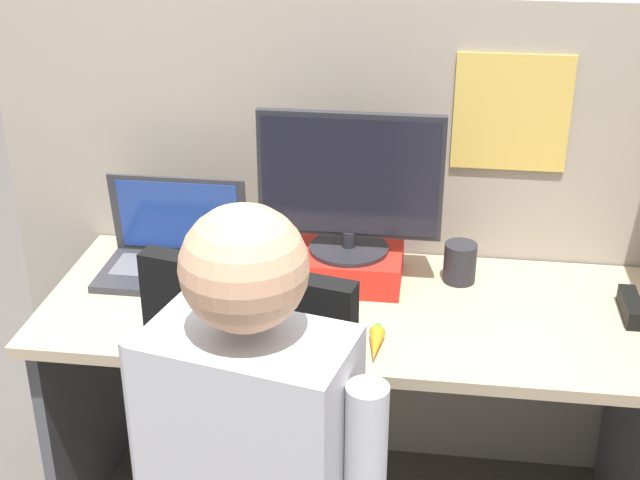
# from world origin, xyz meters

# --- Properties ---
(cubicle_panel_back) EXTENTS (2.05, 0.05, 1.41)m
(cubicle_panel_back) POSITION_xyz_m (0.00, 0.65, 0.71)
(cubicle_panel_back) COLOR gray
(cubicle_panel_back) RESTS_ON ground
(desk) EXTENTS (1.55, 0.62, 0.70)m
(desk) POSITION_xyz_m (0.00, 0.31, 0.54)
(desk) COLOR tan
(desk) RESTS_ON ground
(paper_box) EXTENTS (0.28, 0.23, 0.09)m
(paper_box) POSITION_xyz_m (-0.02, 0.44, 0.74)
(paper_box) COLOR red
(paper_box) RESTS_ON desk
(monitor) EXTENTS (0.47, 0.21, 0.37)m
(monitor) POSITION_xyz_m (-0.02, 0.45, 0.97)
(monitor) COLOR #232328
(monitor) RESTS_ON paper_box
(laptop) EXTENTS (0.38, 0.24, 0.25)m
(laptop) POSITION_xyz_m (-0.49, 0.43, 0.75)
(laptop) COLOR #2D2D33
(laptop) RESTS_ON desk
(mouse) EXTENTS (0.07, 0.05, 0.03)m
(mouse) POSITION_xyz_m (-0.28, 0.23, 0.72)
(mouse) COLOR black
(mouse) RESTS_ON desk
(stapler) EXTENTS (0.04, 0.16, 0.05)m
(stapler) POSITION_xyz_m (0.69, 0.35, 0.72)
(stapler) COLOR black
(stapler) RESTS_ON desk
(carrot_toy) EXTENTS (0.04, 0.14, 0.04)m
(carrot_toy) POSITION_xyz_m (0.08, 0.10, 0.72)
(carrot_toy) COLOR orange
(carrot_toy) RESTS_ON desk
(coffee_mug) EXTENTS (0.09, 0.09, 0.11)m
(coffee_mug) POSITION_xyz_m (0.27, 0.48, 0.75)
(coffee_mug) COLOR #232328
(coffee_mug) RESTS_ON desk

